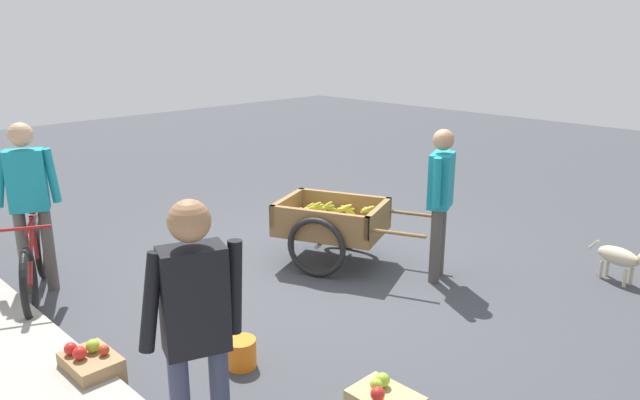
{
  "coord_description": "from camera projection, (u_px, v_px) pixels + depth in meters",
  "views": [
    {
      "loc": [
        -4.26,
        4.11,
        2.48
      ],
      "look_at": [
        0.01,
        -0.13,
        0.75
      ],
      "focal_mm": 33.79,
      "sensor_mm": 36.0,
      "label": 1
    }
  ],
  "objects": [
    {
      "name": "fruit_cart",
      "position": [
        331.0,
        224.0,
        6.49
      ],
      "size": [
        1.82,
        1.34,
        0.69
      ],
      "color": "olive",
      "rests_on": "ground"
    },
    {
      "name": "apple_crate",
      "position": [
        91.0,
        368.0,
        4.33
      ],
      "size": [
        0.44,
        0.32,
        0.32
      ],
      "color": "#99754C",
      "rests_on": "ground"
    },
    {
      "name": "vendor_person",
      "position": [
        441.0,
        192.0,
        5.94
      ],
      "size": [
        0.32,
        0.5,
        1.54
      ],
      "color": "#4C4742",
      "rests_on": "ground"
    },
    {
      "name": "plastic_bucket",
      "position": [
        241.0,
        353.0,
        4.55
      ],
      "size": [
        0.23,
        0.23,
        0.22
      ],
      "primitive_type": "cylinder",
      "color": "orange",
      "rests_on": "ground"
    },
    {
      "name": "dog",
      "position": [
        622.0,
        257.0,
        6.0
      ],
      "size": [
        0.66,
        0.28,
        0.4
      ],
      "color": "beige",
      "rests_on": "ground"
    },
    {
      "name": "bicycle",
      "position": [
        35.0,
        262.0,
        5.67
      ],
      "size": [
        1.51,
        0.81,
        0.85
      ],
      "color": "black",
      "rests_on": "ground"
    },
    {
      "name": "bystander_person",
      "position": [
        195.0,
        320.0,
        3.18
      ],
      "size": [
        0.3,
        0.55,
        1.66
      ],
      "color": "#333851",
      "rests_on": "ground"
    },
    {
      "name": "cyclist_person",
      "position": [
        28.0,
        192.0,
        5.63
      ],
      "size": [
        0.33,
        0.54,
        1.65
      ],
      "color": "#4C4742",
      "rests_on": "ground"
    },
    {
      "name": "ground_plane",
      "position": [
        312.0,
        270.0,
        6.37
      ],
      "size": [
        24.0,
        24.0,
        0.0
      ],
      "primitive_type": "plane",
      "color": "#3D3F44"
    }
  ]
}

